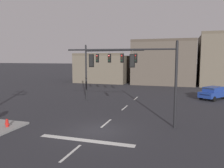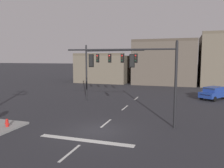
{
  "view_description": "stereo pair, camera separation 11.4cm",
  "coord_description": "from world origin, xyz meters",
  "px_view_note": "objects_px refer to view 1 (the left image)",
  "views": [
    {
      "loc": [
        5.73,
        -14.64,
        5.17
      ],
      "look_at": [
        -0.35,
        4.63,
        2.88
      ],
      "focal_mm": 36.08,
      "sensor_mm": 36.0,
      "label": 1
    },
    {
      "loc": [
        5.84,
        -14.6,
        5.17
      ],
      "look_at": [
        -0.35,
        4.63,
        2.88
      ],
      "focal_mm": 36.08,
      "sensor_mm": 36.0,
      "label": 2
    }
  ],
  "objects_px": {
    "signal_mast_far_side": "(104,63)",
    "fire_hydrant": "(7,124)",
    "signal_mast_near_side": "(141,69)",
    "car_lot_nearside": "(213,93)"
  },
  "relations": [
    {
      "from": "signal_mast_near_side",
      "to": "fire_hydrant",
      "type": "xyz_separation_m",
      "value": [
        -9.24,
        -3.82,
        -4.08
      ]
    },
    {
      "from": "car_lot_nearside",
      "to": "signal_mast_near_side",
      "type": "bearing_deg",
      "value": -116.12
    },
    {
      "from": "signal_mast_near_side",
      "to": "signal_mast_far_side",
      "type": "relative_size",
      "value": 1.15
    },
    {
      "from": "fire_hydrant",
      "to": "signal_mast_far_side",
      "type": "bearing_deg",
      "value": 73.84
    },
    {
      "from": "car_lot_nearside",
      "to": "signal_mast_far_side",
      "type": "bearing_deg",
      "value": -155.1
    },
    {
      "from": "signal_mast_far_side",
      "to": "fire_hydrant",
      "type": "bearing_deg",
      "value": -106.16
    },
    {
      "from": "signal_mast_far_side",
      "to": "car_lot_nearside",
      "type": "height_order",
      "value": "signal_mast_far_side"
    },
    {
      "from": "signal_mast_far_side",
      "to": "fire_hydrant",
      "type": "relative_size",
      "value": 9.86
    },
    {
      "from": "fire_hydrant",
      "to": "car_lot_nearside",
      "type": "bearing_deg",
      "value": 47.87
    },
    {
      "from": "signal_mast_far_side",
      "to": "signal_mast_near_side",
      "type": "bearing_deg",
      "value": -54.48
    }
  ]
}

